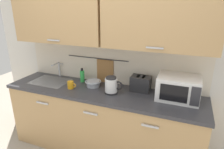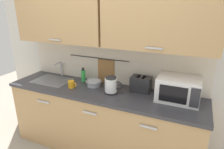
{
  "view_description": "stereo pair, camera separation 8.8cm",
  "coord_description": "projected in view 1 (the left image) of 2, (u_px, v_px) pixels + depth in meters",
  "views": [
    {
      "loc": [
        0.96,
        -1.75,
        1.92
      ],
      "look_at": [
        0.13,
        0.33,
        1.12
      ],
      "focal_mm": 31.42,
      "sensor_mm": 36.0,
      "label": 1
    },
    {
      "loc": [
        1.04,
        -1.72,
        1.92
      ],
      "look_at": [
        0.13,
        0.33,
        1.12
      ],
      "focal_mm": 31.42,
      "sensor_mm": 36.0,
      "label": 2
    }
  ],
  "objects": [
    {
      "name": "electric_kettle",
      "position": [
        111.0,
        85.0,
        2.37
      ],
      "size": [
        0.23,
        0.16,
        0.21
      ],
      "color": "black",
      "rests_on": "counter_unit"
    },
    {
      "name": "toaster",
      "position": [
        141.0,
        84.0,
        2.43
      ],
      "size": [
        0.26,
        0.17,
        0.19
      ],
      "color": "#232326",
      "rests_on": "counter_unit"
    },
    {
      "name": "mug_near_sink",
      "position": [
        71.0,
        85.0,
        2.52
      ],
      "size": [
        0.12,
        0.08,
        0.09
      ],
      "color": "orange",
      "rests_on": "counter_unit"
    },
    {
      "name": "sink_faucet",
      "position": [
        58.0,
        67.0,
        2.9
      ],
      "size": [
        0.09,
        0.17,
        0.22
      ],
      "color": "#B2B5BA",
      "rests_on": "counter_unit"
    },
    {
      "name": "counter_unit",
      "position": [
        101.0,
        120.0,
        2.62
      ],
      "size": [
        2.53,
        0.64,
        0.9
      ],
      "color": "tan",
      "rests_on": "ground"
    },
    {
      "name": "back_wall_assembly",
      "position": [
        108.0,
        38.0,
        2.47
      ],
      "size": [
        3.7,
        0.41,
        2.5
      ],
      "color": "silver",
      "rests_on": "ground"
    },
    {
      "name": "mixing_bowl",
      "position": [
        93.0,
        83.0,
        2.58
      ],
      "size": [
        0.21,
        0.21,
        0.08
      ],
      "color": "#A5ADB7",
      "rests_on": "counter_unit"
    },
    {
      "name": "dish_soap_bottle",
      "position": [
        82.0,
        76.0,
        2.72
      ],
      "size": [
        0.06,
        0.06,
        0.2
      ],
      "color": "green",
      "rests_on": "counter_unit"
    },
    {
      "name": "microwave",
      "position": [
        178.0,
        88.0,
        2.21
      ],
      "size": [
        0.46,
        0.35,
        0.27
      ],
      "color": "white",
      "rests_on": "counter_unit"
    }
  ]
}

